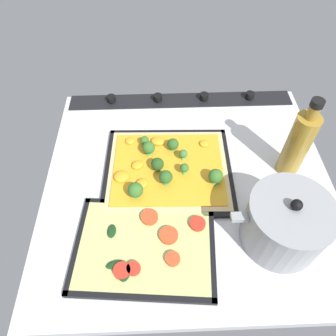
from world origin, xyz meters
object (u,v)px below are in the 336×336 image
(baking_tray_front, at_px, (168,171))
(baking_tray_back, at_px, (145,247))
(veggie_pizza_back, at_px, (146,245))
(cooking_pot, at_px, (286,223))
(oil_bottle, at_px, (298,144))
(broccoli_pizza, at_px, (167,168))

(baking_tray_front, xyz_separation_m, baking_tray_back, (0.06, 0.22, 0.00))
(baking_tray_back, xyz_separation_m, veggie_pizza_back, (-0.00, -0.00, 0.01))
(baking_tray_back, distance_m, veggie_pizza_back, 0.01)
(veggie_pizza_back, height_order, cooking_pot, cooking_pot)
(baking_tray_front, bearing_deg, oil_bottle, 179.61)
(cooking_pot, bearing_deg, veggie_pizza_back, 2.94)
(veggie_pizza_back, distance_m, oil_bottle, 0.45)
(baking_tray_front, xyz_separation_m, oil_bottle, (-0.33, 0.00, 0.10))
(baking_tray_front, distance_m, veggie_pizza_back, 0.23)
(baking_tray_front, xyz_separation_m, cooking_pot, (-0.25, 0.20, 0.06))
(broccoli_pizza, height_order, cooking_pot, cooking_pot)
(baking_tray_front, height_order, cooking_pot, cooking_pot)
(broccoli_pizza, height_order, baking_tray_back, broccoli_pizza)
(veggie_pizza_back, bearing_deg, baking_tray_front, -105.01)
(baking_tray_front, height_order, oil_bottle, oil_bottle)
(cooking_pot, xyz_separation_m, oil_bottle, (-0.08, -0.20, 0.04))
(cooking_pot, bearing_deg, broccoli_pizza, -38.36)
(baking_tray_front, relative_size, broccoli_pizza, 1.08)
(oil_bottle, bearing_deg, veggie_pizza_back, 29.42)
(baking_tray_front, bearing_deg, veggie_pizza_back, 74.99)
(baking_tray_front, bearing_deg, broccoli_pizza, 29.69)
(cooking_pot, bearing_deg, baking_tray_front, -39.14)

